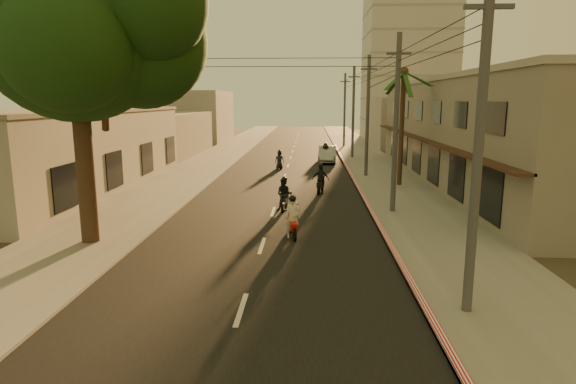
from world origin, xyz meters
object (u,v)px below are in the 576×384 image
Objects in this scene: palm_tree at (404,79)px; scooter_mid_a at (284,195)px; scooter_red at (292,219)px; scooter_far_b at (325,154)px; parked_car at (327,154)px; broadleaf_tree at (86,27)px; scooter_far_a at (279,161)px; scooter_mid_b at (320,180)px.

scooter_mid_a is at bearing -134.06° from palm_tree.
scooter_red is 25.03m from scooter_far_b.
scooter_red reaches higher than parked_car.
broadleaf_tree is 6.46× the size of scooter_mid_a.
scooter_far_a is at bearing 138.27° from palm_tree.
broadleaf_tree is 29.37m from parked_car.
scooter_mid_a is 0.97× the size of scooter_mid_b.
palm_tree is at bearing 51.51° from scooter_mid_a.
scooter_far_b reaches higher than scooter_mid_a.
palm_tree is 4.39× the size of scooter_far_b.
parked_car is (2.40, 25.32, -0.05)m from scooter_red.
scooter_far_a is (-1.21, 15.37, -0.08)m from scooter_mid_a.
palm_tree reaches higher than parked_car.
scooter_mid_a is 20.07m from scooter_far_b.
scooter_far_a is at bearing 84.53° from scooter_red.
scooter_far_a is 0.36× the size of parked_car.
parked_car is (0.20, 0.39, -0.09)m from scooter_far_b.
broadleaf_tree is 2.56× the size of parked_car.
scooter_far_b reaches higher than scooter_red.
broadleaf_tree reaches higher than scooter_far_a.
scooter_mid_a is at bearing -112.88° from scooter_far_b.
palm_tree reaches higher than scooter_far_b.
palm_tree is 15.76m from scooter_red.
scooter_far_a is 6.46m from parked_car.
broadleaf_tree reaches higher than scooter_red.
scooter_far_b is at bearing 110.76° from palm_tree.
broadleaf_tree reaches higher than scooter_far_b.
scooter_far_b is 0.45m from parked_car.
broadleaf_tree is 7.17× the size of scooter_far_a.
scooter_mid_a is 1.00× the size of scooter_far_b.
broadleaf_tree is at bearing -118.70° from scooter_mid_b.
scooter_far_b is at bearing 98.01° from scooter_mid_b.
scooter_mid_b is at bearing 50.30° from broadleaf_tree.
scooter_mid_a is at bearing -95.96° from scooter_far_a.
broadleaf_tree is at bearing -136.52° from palm_tree.
scooter_far_b is (9.98, 26.06, -7.62)m from broadleaf_tree.
scooter_red is 0.97× the size of scooter_mid_b.
broadleaf_tree reaches higher than scooter_mid_a.
palm_tree is 1.73× the size of parked_car.
broadleaf_tree is 6.30× the size of scooter_mid_b.
scooter_mid_b reaches higher than parked_car.
scooter_far_b is (-4.63, 12.21, -6.29)m from palm_tree.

